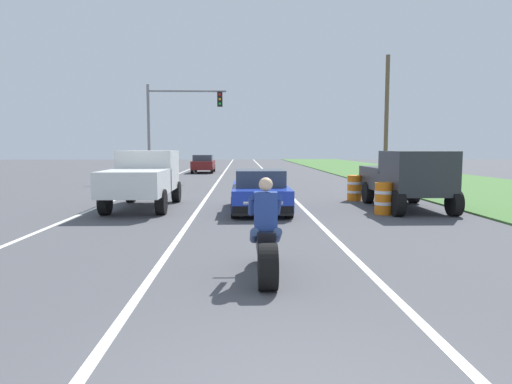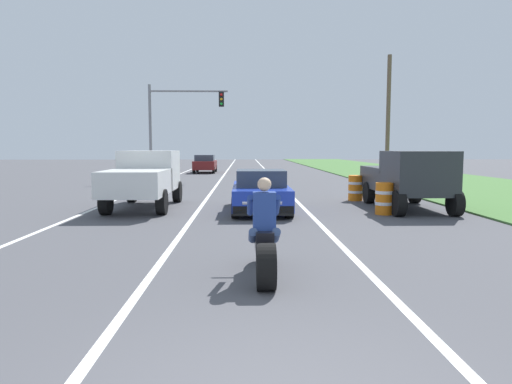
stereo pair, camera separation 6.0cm
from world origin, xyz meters
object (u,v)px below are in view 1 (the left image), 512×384
(motorcycle_with_rider, at_px, (266,242))
(construction_barrel_mid, at_px, (354,188))
(sports_car_blue, at_px, (260,192))
(distant_car_far_ahead, at_px, (203,164))
(construction_barrel_nearest, at_px, (384,198))
(pickup_truck_right_shoulder_dark_grey, at_px, (407,177))
(pickup_truck_left_lane_white, at_px, (144,176))
(traffic_light_mast_near, at_px, (173,117))

(motorcycle_with_rider, distance_m, construction_barrel_mid, 11.57)
(sports_car_blue, bearing_deg, distant_car_far_ahead, 99.12)
(construction_barrel_nearest, bearing_deg, pickup_truck_right_shoulder_dark_grey, 47.63)
(pickup_truck_left_lane_white, bearing_deg, construction_barrel_nearest, -12.53)
(motorcycle_with_rider, relative_size, construction_barrel_mid, 2.21)
(motorcycle_with_rider, height_order, construction_barrel_mid, motorcycle_with_rider)
(pickup_truck_left_lane_white, bearing_deg, sports_car_blue, -12.43)
(traffic_light_mast_near, bearing_deg, pickup_truck_left_lane_white, -86.22)
(sports_car_blue, distance_m, distant_car_far_ahead, 23.99)
(motorcycle_with_rider, relative_size, pickup_truck_right_shoulder_dark_grey, 0.46)
(distant_car_far_ahead, bearing_deg, pickup_truck_left_lane_white, -90.45)
(traffic_light_mast_near, bearing_deg, distant_car_far_ahead, 83.74)
(motorcycle_with_rider, distance_m, traffic_light_mast_near, 22.71)
(sports_car_blue, relative_size, pickup_truck_right_shoulder_dark_grey, 0.90)
(construction_barrel_nearest, bearing_deg, sports_car_blue, 167.37)
(motorcycle_with_rider, bearing_deg, traffic_light_mast_near, 101.89)
(construction_barrel_nearest, xyz_separation_m, distant_car_far_ahead, (-7.66, 24.55, 0.27))
(distant_car_far_ahead, bearing_deg, construction_barrel_mid, -69.71)
(sports_car_blue, height_order, construction_barrel_mid, sports_car_blue)
(motorcycle_with_rider, relative_size, distant_car_far_ahead, 0.55)
(motorcycle_with_rider, bearing_deg, construction_barrel_nearest, 59.77)
(pickup_truck_left_lane_white, distance_m, construction_barrel_mid, 8.14)
(construction_barrel_mid, relative_size, distant_car_far_ahead, 0.25)
(pickup_truck_right_shoulder_dark_grey, distance_m, traffic_light_mast_near, 17.12)
(sports_car_blue, bearing_deg, pickup_truck_right_shoulder_dark_grey, 4.74)
(pickup_truck_right_shoulder_dark_grey, height_order, distant_car_far_ahead, pickup_truck_right_shoulder_dark_grey)
(distant_car_far_ahead, bearing_deg, traffic_light_mast_near, -96.26)
(traffic_light_mast_near, distance_m, construction_barrel_mid, 14.59)
(pickup_truck_left_lane_white, xyz_separation_m, construction_barrel_mid, (7.85, 2.06, -0.60))
(pickup_truck_right_shoulder_dark_grey, height_order, construction_barrel_mid, pickup_truck_right_shoulder_dark_grey)
(sports_car_blue, height_order, distant_car_far_ahead, distant_car_far_ahead)
(pickup_truck_left_lane_white, height_order, pickup_truck_right_shoulder_dark_grey, same)
(construction_barrel_mid, bearing_deg, construction_barrel_nearest, -90.19)
(traffic_light_mast_near, bearing_deg, pickup_truck_right_shoulder_dark_grey, -54.15)
(pickup_truck_left_lane_white, xyz_separation_m, pickup_truck_right_shoulder_dark_grey, (9.01, -0.46, 0.00))
(pickup_truck_right_shoulder_dark_grey, height_order, traffic_light_mast_near, traffic_light_mast_near)
(sports_car_blue, xyz_separation_m, construction_barrel_nearest, (3.85, -0.86, -0.13))
(traffic_light_mast_near, relative_size, distant_car_far_ahead, 1.50)
(pickup_truck_right_shoulder_dark_grey, height_order, construction_barrel_nearest, pickup_truck_right_shoulder_dark_grey)
(pickup_truck_right_shoulder_dark_grey, relative_size, distant_car_far_ahead, 1.20)
(pickup_truck_right_shoulder_dark_grey, xyz_separation_m, distant_car_far_ahead, (-8.83, 23.27, -0.33))
(motorcycle_with_rider, distance_m, sports_car_blue, 7.88)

